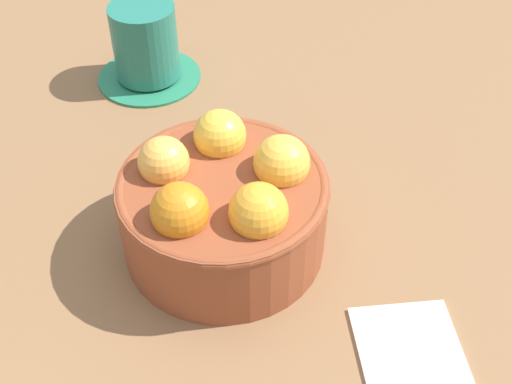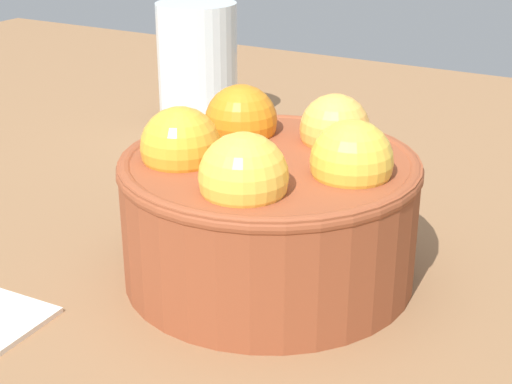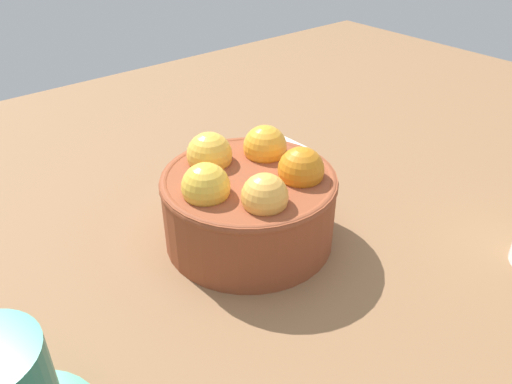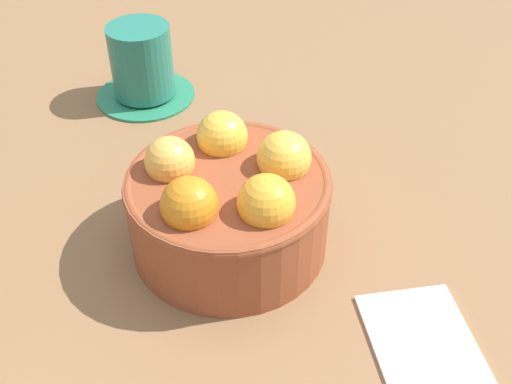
# 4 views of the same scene
# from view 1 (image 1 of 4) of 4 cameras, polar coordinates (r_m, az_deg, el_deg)

# --- Properties ---
(ground_plane) EXTENTS (1.52, 1.09, 0.03)m
(ground_plane) POSITION_cam_1_polar(r_m,az_deg,el_deg) (0.59, -2.25, -5.49)
(ground_plane) COLOR brown
(terracotta_bowl) EXTENTS (0.17, 0.17, 0.10)m
(terracotta_bowl) POSITION_cam_1_polar(r_m,az_deg,el_deg) (0.54, -2.39, -1.18)
(terracotta_bowl) COLOR brown
(terracotta_bowl) RESTS_ON ground_plane
(coffee_cup) EXTENTS (0.12, 0.12, 0.09)m
(coffee_cup) POSITION_cam_1_polar(r_m,az_deg,el_deg) (0.76, -9.07, 12.06)
(coffee_cup) COLOR #277B57
(coffee_cup) RESTS_ON ground_plane
(folded_napkin) EXTENTS (0.11, 0.08, 0.01)m
(folded_napkin) POSITION_cam_1_polar(r_m,az_deg,el_deg) (0.52, 13.72, -13.99)
(folded_napkin) COLOR white
(folded_napkin) RESTS_ON ground_plane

